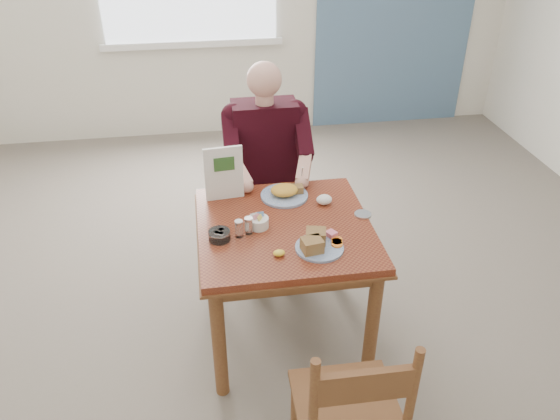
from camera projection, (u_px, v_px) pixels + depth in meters
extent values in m
plane|color=#696255|center=(284.00, 330.00, 3.24)|extent=(6.00, 6.00, 0.00)
ellipsoid|color=yellow|center=(279.00, 253.00, 2.61)|extent=(0.07, 0.06, 0.03)
ellipsoid|color=white|center=(324.00, 200.00, 3.01)|extent=(0.09, 0.08, 0.06)
cylinder|color=silver|center=(363.00, 214.00, 2.92)|extent=(0.10, 0.10, 0.01)
cube|color=white|center=(193.00, 44.00, 5.19)|extent=(1.72, 0.04, 0.06)
cube|color=brown|center=(285.00, 228.00, 2.86)|extent=(0.90, 0.90, 0.04)
cube|color=brown|center=(285.00, 232.00, 2.87)|extent=(0.92, 0.92, 0.01)
cylinder|color=brown|center=(219.00, 342.00, 2.68)|extent=(0.07, 0.07, 0.71)
cylinder|color=brown|center=(372.00, 325.00, 2.78)|extent=(0.07, 0.07, 0.71)
cylinder|color=brown|center=(211.00, 250.00, 3.33)|extent=(0.07, 0.07, 0.71)
cylinder|color=brown|center=(335.00, 238.00, 3.43)|extent=(0.07, 0.07, 0.71)
cube|color=brown|center=(298.00, 286.00, 2.57)|extent=(0.80, 0.03, 0.08)
cube|color=brown|center=(274.00, 202.00, 3.22)|extent=(0.80, 0.03, 0.08)
cube|color=brown|center=(211.00, 246.00, 2.84)|extent=(0.03, 0.80, 0.08)
cube|color=brown|center=(356.00, 233.00, 2.94)|extent=(0.03, 0.80, 0.08)
cylinder|color=brown|center=(243.00, 247.00, 3.58)|extent=(0.04, 0.04, 0.45)
cylinder|color=brown|center=(297.00, 242.00, 3.62)|extent=(0.04, 0.04, 0.45)
cylinder|color=brown|center=(238.00, 217.00, 3.88)|extent=(0.04, 0.04, 0.45)
cylinder|color=brown|center=(288.00, 213.00, 3.93)|extent=(0.04, 0.04, 0.45)
cube|color=brown|center=(266.00, 199.00, 3.62)|extent=(0.42, 0.42, 0.03)
cylinder|color=brown|center=(235.00, 157.00, 3.63)|extent=(0.04, 0.04, 0.50)
cylinder|color=brown|center=(289.00, 154.00, 3.68)|extent=(0.04, 0.04, 0.50)
cube|color=brown|center=(262.00, 142.00, 3.60)|extent=(0.38, 0.03, 0.14)
cylinder|color=brown|center=(295.00, 413.00, 2.48)|extent=(0.04, 0.04, 0.45)
cylinder|color=brown|center=(372.00, 404.00, 2.52)|extent=(0.04, 0.04, 0.45)
cube|color=brown|center=(346.00, 406.00, 2.22)|extent=(0.43, 0.43, 0.03)
cylinder|color=brown|center=(313.00, 411.00, 1.93)|extent=(0.04, 0.04, 0.50)
cylinder|color=brown|center=(411.00, 399.00, 1.97)|extent=(0.04, 0.04, 0.50)
cube|color=brown|center=(365.00, 386.00, 1.89)|extent=(0.38, 0.04, 0.14)
cube|color=tan|center=(253.00, 200.00, 3.47)|extent=(0.13, 0.38, 0.12)
cube|color=tan|center=(284.00, 197.00, 3.50)|extent=(0.13, 0.38, 0.12)
cube|color=tan|center=(258.00, 254.00, 3.48)|extent=(0.10, 0.10, 0.48)
cube|color=tan|center=(288.00, 252.00, 3.51)|extent=(0.10, 0.10, 0.48)
cube|color=black|center=(265.00, 146.00, 3.45)|extent=(0.40, 0.22, 0.58)
sphere|color=black|center=(233.00, 115.00, 3.31)|extent=(0.15, 0.15, 0.15)
sphere|color=black|center=(295.00, 111.00, 3.36)|extent=(0.15, 0.15, 0.15)
cylinder|color=tan|center=(265.00, 100.00, 3.27)|extent=(0.11, 0.11, 0.08)
sphere|color=tan|center=(264.00, 79.00, 3.20)|extent=(0.21, 0.21, 0.21)
cube|color=black|center=(231.00, 138.00, 3.26)|extent=(0.09, 0.29, 0.27)
cube|color=black|center=(303.00, 134.00, 3.32)|extent=(0.09, 0.29, 0.27)
sphere|color=black|center=(233.00, 162.00, 3.22)|extent=(0.09, 0.09, 0.09)
sphere|color=black|center=(306.00, 157.00, 3.28)|extent=(0.09, 0.09, 0.09)
cube|color=tan|center=(240.00, 174.00, 3.17)|extent=(0.14, 0.23, 0.14)
cube|color=tan|center=(304.00, 169.00, 3.22)|extent=(0.14, 0.23, 0.14)
sphere|color=tan|center=(247.00, 186.00, 3.11)|extent=(0.08, 0.08, 0.08)
sphere|color=tan|center=(302.00, 182.00, 3.16)|extent=(0.08, 0.08, 0.08)
cylinder|color=silver|center=(302.00, 174.00, 3.13)|extent=(0.01, 0.05, 0.12)
cylinder|color=white|center=(319.00, 248.00, 2.66)|extent=(0.24, 0.24, 0.01)
cube|color=#B0884E|center=(312.00, 245.00, 2.61)|extent=(0.11, 0.10, 0.07)
cube|color=#B0884E|center=(316.00, 236.00, 2.68)|extent=(0.11, 0.10, 0.07)
cylinder|color=orange|center=(337.00, 244.00, 2.67)|extent=(0.06, 0.06, 0.01)
cylinder|color=orange|center=(337.00, 242.00, 2.69)|extent=(0.06, 0.06, 0.01)
cylinder|color=orange|center=(337.00, 239.00, 2.70)|extent=(0.07, 0.07, 0.01)
cube|color=#E16A82|center=(331.00, 234.00, 2.73)|extent=(0.06, 0.06, 0.02)
cylinder|color=white|center=(284.00, 196.00, 3.09)|extent=(0.28, 0.28, 0.01)
ellipsoid|color=yellow|center=(284.00, 190.00, 3.07)|extent=(0.16, 0.13, 0.06)
cube|color=#B0884E|center=(294.00, 189.00, 3.10)|extent=(0.10, 0.06, 0.04)
cylinder|color=white|center=(258.00, 223.00, 2.81)|extent=(0.14, 0.14, 0.06)
cube|color=pink|center=(256.00, 217.00, 2.79)|extent=(0.04, 0.03, 0.03)
cube|color=#6699D8|center=(260.00, 214.00, 2.81)|extent=(0.04, 0.02, 0.03)
cube|color=#EAD159|center=(260.00, 218.00, 2.78)|extent=(0.03, 0.04, 0.03)
cube|color=white|center=(254.00, 216.00, 2.80)|extent=(0.04, 0.02, 0.03)
cylinder|color=white|center=(239.00, 230.00, 2.74)|extent=(0.05, 0.05, 0.08)
cylinder|color=silver|center=(239.00, 222.00, 2.71)|extent=(0.05, 0.05, 0.02)
cylinder|color=white|center=(249.00, 227.00, 2.76)|extent=(0.05, 0.05, 0.08)
cylinder|color=silver|center=(248.00, 219.00, 2.73)|extent=(0.05, 0.05, 0.02)
cylinder|color=white|center=(219.00, 235.00, 2.72)|extent=(0.15, 0.15, 0.05)
cylinder|color=white|center=(217.00, 234.00, 2.70)|extent=(0.04, 0.04, 0.02)
cylinder|color=white|center=(221.00, 231.00, 2.73)|extent=(0.04, 0.04, 0.02)
cylinder|color=white|center=(221.00, 234.00, 2.70)|extent=(0.04, 0.04, 0.02)
cube|color=white|center=(224.00, 173.00, 2.99)|extent=(0.21, 0.04, 0.32)
cube|color=#2D5926|center=(224.00, 164.00, 2.95)|extent=(0.11, 0.02, 0.08)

